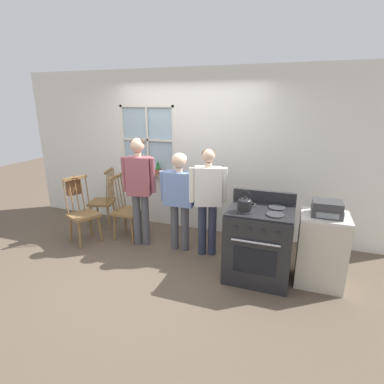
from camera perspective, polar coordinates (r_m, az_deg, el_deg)
ground_plane at (r=4.33m, az=-6.86°, el=-13.49°), size 16.00×16.00×0.00m
wall_back at (r=5.08m, az=0.04°, el=7.36°), size 6.40×0.16×2.70m
chair_by_window at (r=5.06m, az=-20.03°, el=-4.03°), size 0.54×0.55×1.05m
chair_near_wall at (r=5.02m, az=-12.38°, el=-3.52°), size 0.42×0.43×1.05m
chair_center_cluster at (r=5.57m, az=-16.58°, el=-1.77°), size 0.51×0.52×1.05m
person_elderly_left at (r=4.56m, az=-10.01°, el=1.87°), size 0.52×0.28×1.68m
person_teen_center at (r=4.37m, az=-2.42°, el=-0.06°), size 0.59×0.23×1.49m
person_adult_right at (r=4.21m, az=3.03°, el=-0.35°), size 0.54×0.32×1.57m
stove at (r=3.90m, az=12.55°, el=-9.56°), size 0.79×0.68×1.08m
kettle at (r=3.59m, az=10.02°, el=-2.21°), size 0.21×0.17×0.25m
potted_plant at (r=5.29m, az=-6.48°, el=4.36°), size 0.12×0.12×0.26m
handbag at (r=5.14m, az=-21.63°, el=1.02°), size 0.24×0.24×0.31m
side_counter at (r=4.04m, az=23.38°, el=-10.01°), size 0.55×0.50×0.90m
stereo at (r=3.82m, az=24.33°, el=-2.91°), size 0.34×0.29×0.18m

